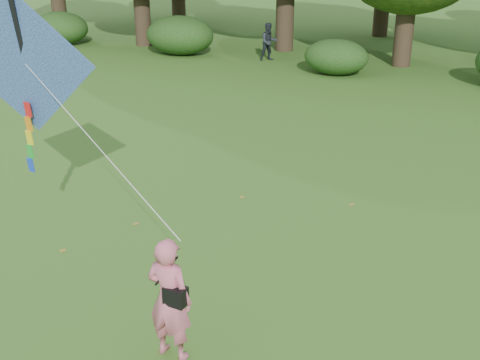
% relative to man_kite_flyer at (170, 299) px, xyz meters
% --- Properties ---
extents(ground, '(100.00, 100.00, 0.00)m').
position_rel_man_kite_flyer_xyz_m(ground, '(0.15, 0.89, -0.91)').
color(ground, '#265114').
rests_on(ground, ground).
extents(man_kite_flyer, '(0.67, 0.44, 1.82)m').
position_rel_man_kite_flyer_xyz_m(man_kite_flyer, '(0.00, 0.00, 0.00)').
color(man_kite_flyer, '#CF6178').
rests_on(man_kite_flyer, ground).
extents(bystander_left, '(1.02, 1.02, 1.67)m').
position_rel_man_kite_flyer_xyz_m(bystander_left, '(-7.49, 19.33, -0.08)').
color(bystander_left, '#22272E').
rests_on(bystander_left, ground).
extents(crossbody_bag, '(0.43, 0.20, 0.72)m').
position_rel_man_kite_flyer_xyz_m(crossbody_bag, '(0.12, -0.03, 0.12)').
color(crossbody_bag, black).
rests_on(crossbody_bag, ground).
extents(flying_kite, '(5.18, 1.95, 3.20)m').
position_rel_man_kite_flyer_xyz_m(flying_kite, '(-3.73, 1.52, 2.51)').
color(flying_kite, '#285AAF').
rests_on(flying_kite, ground).
extents(shrub_band, '(39.15, 3.22, 1.88)m').
position_rel_man_kite_flyer_xyz_m(shrub_band, '(-0.57, 18.49, -0.06)').
color(shrub_band, '#264919').
rests_on(shrub_band, ground).
extents(fallen_leaves, '(10.89, 15.17, 0.01)m').
position_rel_man_kite_flyer_xyz_m(fallen_leaves, '(-0.22, 3.74, -0.91)').
color(fallen_leaves, olive).
rests_on(fallen_leaves, ground).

